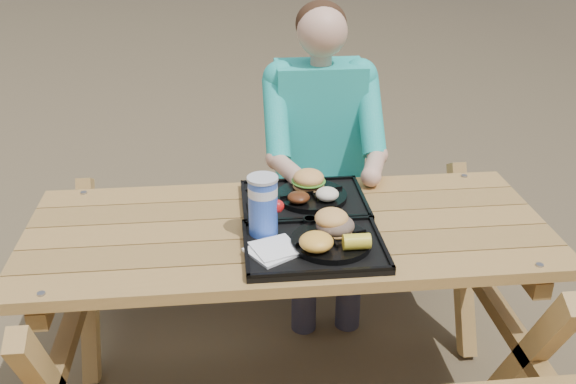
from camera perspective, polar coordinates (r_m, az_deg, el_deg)
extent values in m
cube|color=black|center=(2.08, 2.31, -4.91)|extent=(0.45, 0.35, 0.02)
cube|color=black|center=(2.36, 1.41, -0.94)|extent=(0.45, 0.35, 0.02)
cylinder|color=black|center=(2.07, 3.85, -4.42)|extent=(0.26, 0.26, 0.02)
cylinder|color=black|center=(2.36, 2.11, -0.36)|extent=(0.26, 0.26, 0.02)
cube|color=white|center=(2.02, -1.41, -5.23)|extent=(0.19, 0.19, 0.02)
cylinder|color=blue|center=(2.09, -2.23, -1.33)|extent=(0.10, 0.10, 0.19)
cylinder|color=black|center=(2.18, 1.97, -2.65)|extent=(0.05, 0.05, 0.03)
cylinder|color=#FAAD1B|center=(2.17, 3.47, -2.73)|extent=(0.05, 0.05, 0.03)
ellipsoid|color=#FFBD43|center=(1.99, 2.53, -4.44)|extent=(0.11, 0.11, 0.05)
cube|color=black|center=(2.35, -2.86, -0.70)|extent=(0.07, 0.18, 0.01)
ellipsoid|color=#4F240F|center=(2.28, 0.95, -0.48)|extent=(0.08, 0.08, 0.04)
ellipsoid|color=white|center=(2.30, 3.51, -0.19)|extent=(0.08, 0.08, 0.05)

